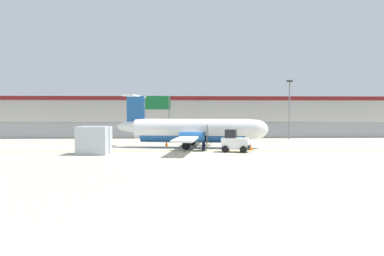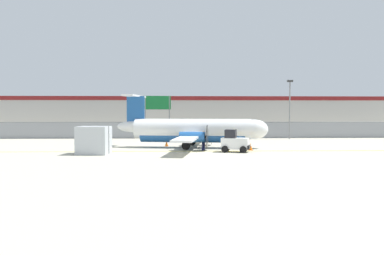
{
  "view_description": "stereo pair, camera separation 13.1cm",
  "coord_description": "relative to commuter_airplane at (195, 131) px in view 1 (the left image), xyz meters",
  "views": [
    {
      "loc": [
        -1.73,
        -29.64,
        3.31
      ],
      "look_at": [
        -0.27,
        6.3,
        1.8
      ],
      "focal_mm": 35.0,
      "sensor_mm": 36.0,
      "label": 1
    },
    {
      "loc": [
        -1.59,
        -29.65,
        3.31
      ],
      "look_at": [
        -0.27,
        6.3,
        1.8
      ],
      "focal_mm": 35.0,
      "sensor_mm": 36.0,
      "label": 2
    }
  ],
  "objects": [
    {
      "name": "parked_car_4",
      "position": [
        8.15,
        24.28,
        -0.71
      ],
      "size": [
        4.32,
        2.25,
        1.58
      ],
      "rotation": [
        0.0,
        0.0,
        3.07
      ],
      "color": "slate",
      "rests_on": "parking_lot_strip"
    },
    {
      "name": "commuter_airplane",
      "position": [
        0.0,
        0.0,
        0.0
      ],
      "size": [
        14.3,
        16.05,
        4.92
      ],
      "rotation": [
        0.0,
        0.0,
        -0.16
      ],
      "color": "white",
      "rests_on": "ground"
    },
    {
      "name": "perimeter_fence",
      "position": [
        0.02,
        12.74,
        -0.49
      ],
      "size": [
        98.0,
        0.1,
        2.1
      ],
      "color": "gray",
      "rests_on": "ground"
    },
    {
      "name": "parked_car_5",
      "position": [
        13.69,
        18.94,
        -0.71
      ],
      "size": [
        4.31,
        2.25,
        1.58
      ],
      "rotation": [
        0.0,
        0.0,
        0.07
      ],
      "color": "#B28C19",
      "rests_on": "parking_lot_strip"
    },
    {
      "name": "traffic_cone_near_left",
      "position": [
        5.0,
        0.99,
        -1.29
      ],
      "size": [
        0.36,
        0.36,
        0.64
      ],
      "color": "orange",
      "rests_on": "ground"
    },
    {
      "name": "parked_car_3",
      "position": [
        3.16,
        26.05,
        -0.71
      ],
      "size": [
        4.35,
        2.32,
        1.58
      ],
      "rotation": [
        0.0,
        0.0,
        0.1
      ],
      "color": "slate",
      "rests_on": "parking_lot_strip"
    },
    {
      "name": "baggage_tug",
      "position": [
        3.09,
        -4.0,
        -0.75
      ],
      "size": [
        2.54,
        1.9,
        1.88
      ],
      "rotation": [
        0.0,
        0.0,
        -0.28
      ],
      "color": "silver",
      "rests_on": "ground"
    },
    {
      "name": "parked_car_2",
      "position": [
        -3.72,
        28.25,
        -0.71
      ],
      "size": [
        4.34,
        2.32,
        1.58
      ],
      "rotation": [
        0.0,
        0.0,
        3.05
      ],
      "color": "#B28C19",
      "rests_on": "parking_lot_strip"
    },
    {
      "name": "traffic_cone_far_left",
      "position": [
        -2.72,
        1.54,
        -1.29
      ],
      "size": [
        0.36,
        0.36,
        0.64
      ],
      "color": "orange",
      "rests_on": "ground"
    },
    {
      "name": "cargo_container",
      "position": [
        -8.27,
        -5.06,
        -0.5
      ],
      "size": [
        2.59,
        2.23,
        2.2
      ],
      "rotation": [
        0.0,
        0.0,
        -0.1
      ],
      "color": "#B7BCC1",
      "rests_on": "ground"
    },
    {
      "name": "parked_car_0",
      "position": [
        -14.22,
        23.06,
        -0.71
      ],
      "size": [
        4.23,
        2.07,
        1.58
      ],
      "rotation": [
        0.0,
        0.0,
        -0.02
      ],
      "color": "navy",
      "rests_on": "parking_lot_strip"
    },
    {
      "name": "parked_car_1",
      "position": [
        -9.26,
        23.51,
        -0.71
      ],
      "size": [
        4.37,
        2.38,
        1.58
      ],
      "rotation": [
        0.0,
        0.0,
        0.12
      ],
      "color": "navy",
      "rests_on": "parking_lot_strip"
    },
    {
      "name": "traffic_cone_near_right",
      "position": [
        4.74,
        -2.61,
        -1.29
      ],
      "size": [
        0.36,
        0.36,
        0.64
      ],
      "color": "orange",
      "rests_on": "ground"
    },
    {
      "name": "background_building",
      "position": [
        0.02,
        42.73,
        1.66
      ],
      "size": [
        91.0,
        8.1,
        6.5
      ],
      "color": "beige",
      "rests_on": "ground"
    },
    {
      "name": "ground_crew_worker",
      "position": [
        0.61,
        -2.53,
        -0.65
      ],
      "size": [
        0.48,
        0.48,
        1.7
      ],
      "rotation": [
        0.0,
        0.0,
        5.61
      ],
      "color": "#191E4C",
      "rests_on": "ground"
    },
    {
      "name": "apron_light_pole",
      "position": [
        12.15,
        10.67,
        2.7
      ],
      "size": [
        0.7,
        0.3,
        7.27
      ],
      "color": "slate",
      "rests_on": "ground"
    },
    {
      "name": "ground_plane",
      "position": [
        0.02,
        -3.26,
        -1.6
      ],
      "size": [
        140.0,
        140.0,
        0.01
      ],
      "color": "#B2AD99"
    },
    {
      "name": "highway_sign",
      "position": [
        -4.36,
        15.03,
        2.54
      ],
      "size": [
        3.6,
        0.14,
        5.5
      ],
      "color": "slate",
      "rests_on": "ground"
    },
    {
      "name": "parking_lot_strip",
      "position": [
        0.02,
        24.24,
        -1.54
      ],
      "size": [
        98.0,
        17.0,
        0.12
      ],
      "color": "#38383A",
      "rests_on": "ground"
    }
  ]
}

